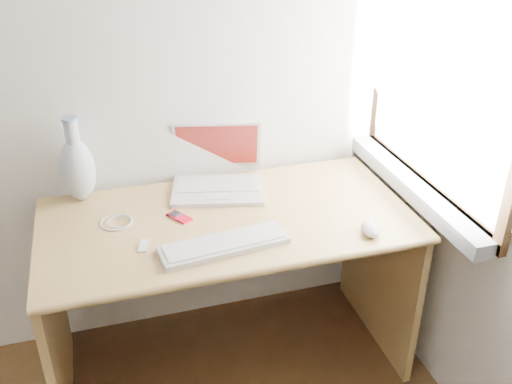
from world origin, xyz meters
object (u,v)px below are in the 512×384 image
object	(u,v)px
laptop	(215,174)
external_keyboard	(224,244)
desk	(223,251)
vase	(77,167)

from	to	relation	value
laptop	external_keyboard	distance (m)	0.45
desk	external_keyboard	size ratio (longest dim) A/B	3.01
laptop	external_keyboard	size ratio (longest dim) A/B	0.90
external_keyboard	desk	bearing A→B (deg)	72.17
laptop	external_keyboard	bearing A→B (deg)	-85.24
desk	laptop	distance (m)	0.32
desk	external_keyboard	bearing A→B (deg)	-101.37
vase	desk	bearing A→B (deg)	-22.59
external_keyboard	vase	bearing A→B (deg)	126.71
laptop	vase	bearing A→B (deg)	-171.81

